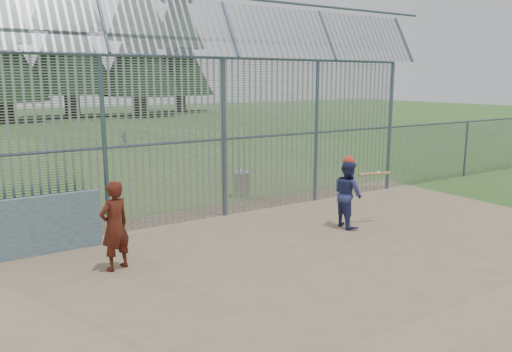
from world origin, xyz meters
TOP-DOWN VIEW (x-y plane):
  - ground at (0.00, 0.00)m, footprint 120.00×120.00m
  - dirt_infield at (0.00, -0.50)m, footprint 14.00×10.00m
  - dugout_wall at (-4.60, 2.90)m, footprint 2.50×0.12m
  - batter at (1.97, 1.04)m, footprint 0.72×0.86m
  - onlooker at (-3.51, 1.31)m, footprint 0.71×0.59m
  - bg_kid_seated at (2.14, 17.99)m, footprint 0.53×0.37m
  - batting_gear at (2.13, 1.01)m, footprint 1.24×0.43m
  - trash_can at (1.50, 5.19)m, footprint 0.56×0.56m
  - backstop_fence at (1.81, 3.43)m, footprint 20.09×0.81m

SIDE VIEW (x-z plane):
  - ground at x=0.00m, z-range 0.00..0.00m
  - dirt_infield at x=0.00m, z-range 0.00..0.02m
  - trash_can at x=1.50m, z-range -0.03..0.79m
  - bg_kid_seated at x=2.14m, z-range 0.00..0.83m
  - dugout_wall at x=-4.60m, z-range 0.02..1.22m
  - batter at x=1.97m, z-range 0.02..1.62m
  - onlooker at x=-3.51m, z-range 0.02..1.68m
  - batting_gear at x=2.13m, z-range 1.25..1.79m
  - backstop_fence at x=1.81m, z-range -0.29..5.01m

